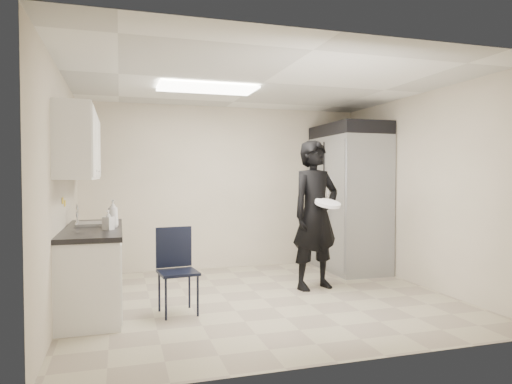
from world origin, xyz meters
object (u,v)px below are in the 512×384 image
object	(u,v)px
folding_chair	(178,272)
man_tuxedo	(315,215)
commercial_fridge	(349,204)
lower_counter	(93,270)

from	to	relation	value
folding_chair	man_tuxedo	xyz separation A→B (m)	(1.87, 0.61, 0.53)
commercial_fridge	folding_chair	world-z (taller)	commercial_fridge
man_tuxedo	folding_chair	bearing A→B (deg)	-176.17
lower_counter	man_tuxedo	xyz separation A→B (m)	(2.77, 0.09, 0.55)
lower_counter	folding_chair	distance (m)	1.03
commercial_fridge	man_tuxedo	xyz separation A→B (m)	(-1.01, -0.98, -0.07)
lower_counter	commercial_fridge	distance (m)	3.98
commercial_fridge	folding_chair	bearing A→B (deg)	-151.20
lower_counter	folding_chair	bearing A→B (deg)	-29.94
commercial_fridge	folding_chair	size ratio (longest dim) A/B	2.34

